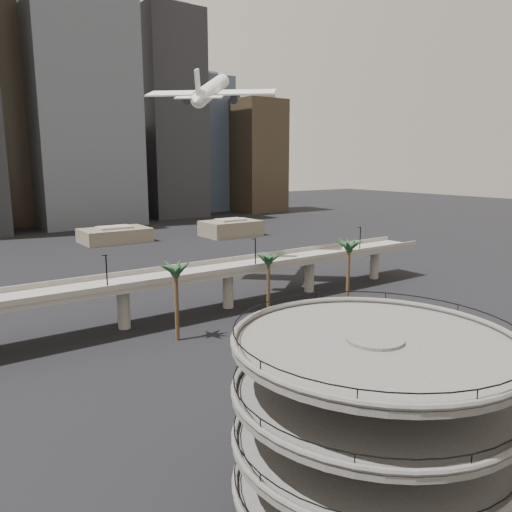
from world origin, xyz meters
TOP-DOWN VIEW (x-y plane):
  - ground at (0.00, 0.00)m, footprint 700.00×700.00m
  - parking_ramp at (-13.00, -4.00)m, footprint 22.20×22.20m
  - overpass at (0.00, 55.00)m, footprint 130.00×9.30m
  - palm_trees at (14.02, 44.65)m, footprint 42.40×10.40m
  - low_buildings at (6.89, 142.30)m, footprint 135.00×27.50m
  - skyline at (15.12, 217.08)m, footprint 269.00×86.00m
  - airborne_jet at (17.60, 71.36)m, footprint 25.24×26.23m
  - car_a at (-1.42, 18.26)m, footprint 4.64×2.51m
  - car_b at (15.49, 21.39)m, footprint 4.83×2.29m
  - car_c at (19.53, 18.66)m, footprint 4.87×2.33m

SIDE VIEW (x-z plane):
  - ground at x=0.00m, z-range 0.00..0.00m
  - car_c at x=19.53m, z-range 0.00..1.37m
  - car_a at x=-1.42m, z-range 0.00..1.50m
  - car_b at x=15.49m, z-range 0.00..1.53m
  - low_buildings at x=6.89m, z-range -0.54..6.26m
  - overpass at x=0.00m, z-range -0.01..14.69m
  - parking_ramp at x=-13.00m, z-range 1.16..18.51m
  - palm_trees at x=14.02m, z-range 4.43..18.43m
  - airborne_jet at x=17.60m, z-range 38.86..50.91m
  - skyline at x=15.12m, z-range -17.90..115.79m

